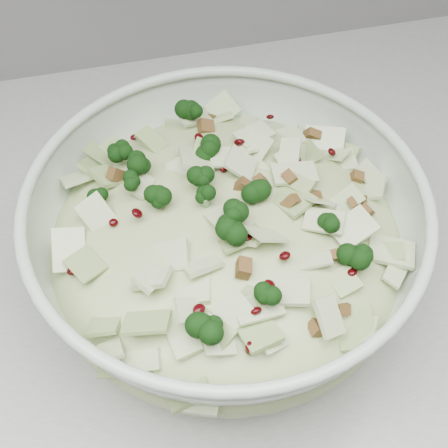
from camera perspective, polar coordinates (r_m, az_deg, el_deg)
counter at (r=1.05m, az=-3.26°, el=-14.80°), size 3.60×0.60×0.90m
mixing_bowl at (r=0.55m, az=0.17°, el=-1.80°), size 0.44×0.44×0.14m
salad at (r=0.54m, az=0.17°, el=-0.41°), size 0.44×0.44×0.14m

